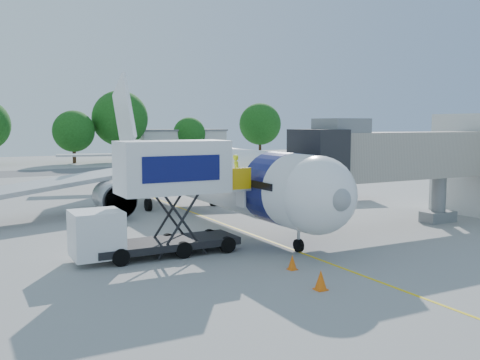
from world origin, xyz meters
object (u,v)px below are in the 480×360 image
aircraft (191,171)px  catering_hiloader (160,199)px  jet_bridge (387,157)px  ground_tug (403,297)px

aircraft → catering_hiloader: (-6.27, -11.12, -0.19)m
aircraft → jet_bridge: (7.99, -11.12, 1.39)m
catering_hiloader → ground_tug: bearing=-72.0°
jet_bridge → catering_hiloader: (-14.26, -0.00, -1.58)m
aircraft → catering_hiloader: size_ratio=4.42×
aircraft → catering_hiloader: 12.77m
jet_bridge → catering_hiloader: 14.35m
jet_bridge → ground_tug: jet_bridge is taller
jet_bridge → ground_tug: bearing=-131.2°
jet_bridge → catering_hiloader: size_ratio=1.63×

